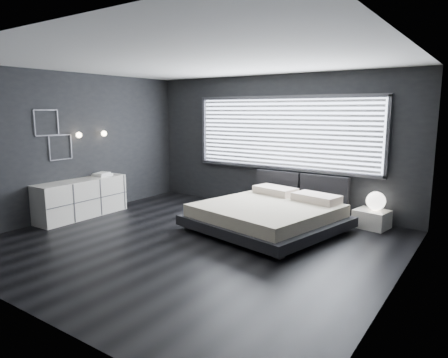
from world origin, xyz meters
The scene contains 12 objects.
room centered at (0.00, 0.00, 1.40)m, with size 6.04×6.00×2.80m.
window centered at (0.20, 2.70, 1.61)m, with size 4.14×0.09×1.52m.
headboard centered at (0.64, 2.64, 0.57)m, with size 1.96×0.16×0.52m.
sconce_near centered at (-2.88, 0.05, 1.60)m, with size 0.18×0.11×0.11m.
sconce_far centered at (-2.88, 0.65, 1.60)m, with size 0.18×0.11×0.11m.
wall_art_upper centered at (-2.98, -0.55, 1.85)m, with size 0.01×0.48×0.48m.
wall_art_lower centered at (-2.98, -0.30, 1.38)m, with size 0.01×0.48×0.48m.
bed centered at (0.65, 1.26, 0.28)m, with size 2.69×2.61×0.60m.
nightstand centered at (2.13, 2.42, 0.16)m, with size 0.55×0.46×0.32m, color silver.
orb_lamp centered at (2.17, 2.46, 0.49)m, with size 0.33×0.33×0.33m, color white.
dresser centered at (-2.78, -0.05, 0.37)m, with size 0.56×1.87×0.74m.
book_stack centered at (-2.79, 0.47, 0.78)m, with size 0.32×0.39×0.07m.
Camera 1 is at (3.87, -4.75, 2.08)m, focal length 32.00 mm.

